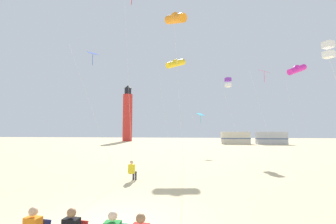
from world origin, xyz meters
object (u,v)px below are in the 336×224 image
Objects in this scene: kite_diamond_blue at (93,58)px; rv_van_silver at (271,138)px; kite_diamond_cyan at (200,116)px; lighthouse_distant at (128,115)px; kite_flyer_standing at (132,170)px; kite_box_violet at (228,82)px; rv_van_cream at (235,138)px; kite_tube_orange at (175,18)px; kite_tube_gold at (176,63)px; kite_box_white at (328,50)px; kite_diamond_rainbow at (264,75)px; kite_tube_magenta at (297,69)px.

kite_diamond_blue is 1.64× the size of rv_van_silver.
lighthouse_distant is (-21.42, 35.83, 2.92)m from kite_diamond_cyan.
kite_diamond_blue is (-6.23, 7.21, 9.31)m from kite_flyer_standing.
kite_box_violet is 0.89× the size of kite_diamond_blue.
kite_flyer_standing is 0.12× the size of kite_box_violet.
kite_tube_orange is at bearing -104.23° from rv_van_cream.
lighthouse_distant is (-18.63, 40.18, -2.87)m from kite_tube_gold.
rv_van_cream is at bearing 91.21° from kite_box_white.
kite_diamond_rainbow reaches higher than kite_box_white.
kite_flyer_standing is 15.60m from kite_box_white.
rv_van_silver is at bearing -17.26° from lighthouse_distant.
kite_box_white is (19.11, -3.36, -1.40)m from kite_diamond_blue.
kite_flyer_standing is 0.13× the size of kite_box_white.
rv_van_silver is at bearing 72.90° from kite_diamond_rainbow.
rv_van_cream is (9.99, 37.62, -10.42)m from kite_tube_orange.
kite_tube_orange is at bearing -116.19° from rv_van_silver.
kite_tube_gold reaches higher than kite_box_white.
kite_flyer_standing is at bearing -71.80° from lighthouse_distant.
kite_diamond_blue is at bearing -33.00° from kite_flyer_standing.
kite_tube_gold is at bearing -122.69° from kite_diamond_cyan.
rv_van_silver is (6.93, 37.49, -7.14)m from kite_box_white.
kite_diamond_rainbow is at bearing -143.81° from kite_tube_magenta.
kite_tube_gold is at bearing -109.72° from rv_van_cream.
lighthouse_distant is at bearing -55.63° from kite_flyer_standing.
kite_diamond_blue is 1.16× the size of kite_box_white.
kite_diamond_rainbow is (-4.47, -3.27, -1.28)m from kite_tube_magenta.
kite_box_violet is at bearing -116.18° from rv_van_silver.
kite_tube_orange is (0.86, -8.39, 1.09)m from kite_tube_gold.
kite_flyer_standing is 0.11× the size of kite_tube_magenta.
kite_diamond_blue is 19.45m from kite_box_white.
kite_box_violet reaches higher than rv_van_silver.
kite_box_violet reaches higher than rv_van_cream.
kite_flyer_standing is at bearing -136.51° from kite_tube_magenta.
lighthouse_distant is (-24.84, 37.41, -1.03)m from kite_box_violet.
kite_diamond_cyan is at bearing 136.05° from kite_diamond_rainbow.
kite_diamond_blue is at bearing -117.15° from rv_van_cream.
kite_tube_gold is at bearing 142.74° from kite_box_white.
kite_diamond_cyan is at bearing -87.11° from kite_flyer_standing.
rv_van_cream is at bearing 72.07° from kite_diamond_cyan.
lighthouse_distant is (-32.31, 38.75, -2.05)m from kite_tube_magenta.
kite_diamond_rainbow is at bearing -92.36° from rv_van_cream.
kite_diamond_blue is at bearing -136.12° from kite_diamond_cyan.
rv_van_cream is at bearing 95.83° from kite_tube_magenta.
kite_tube_orange is 1.18× the size of kite_tube_magenta.
kite_diamond_cyan is 0.58× the size of kite_diamond_rainbow.
kite_tube_magenta is at bearing -83.53° from rv_van_cream.
kite_box_violet is at bearing -56.42° from lighthouse_distant.
kite_tube_gold is 32.54m from rv_van_cream.
kite_box_violet is 5.50m from kite_diamond_rainbow.
kite_tube_orange is 52.49m from lighthouse_distant.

